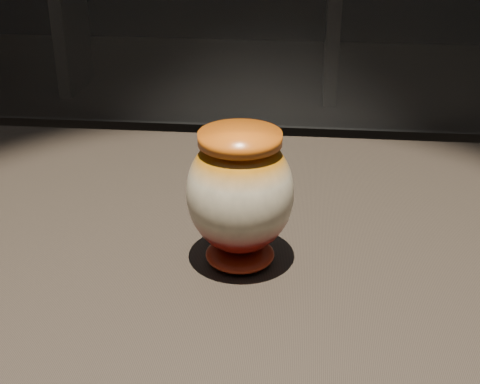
# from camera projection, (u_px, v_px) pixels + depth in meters

# --- Properties ---
(main_vase) EXTENTS (0.14, 0.14, 0.18)m
(main_vase) POSITION_uv_depth(u_px,v_px,m) (240.00, 194.00, 0.81)
(main_vase) COLOR #680C09
(main_vase) RESTS_ON display_plinth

